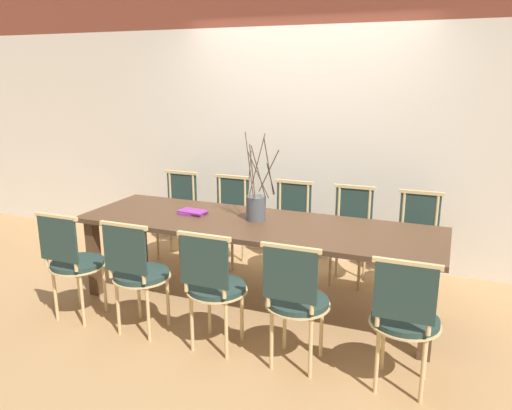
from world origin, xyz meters
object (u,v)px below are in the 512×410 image
(dining_table, at_px, (256,232))
(book_stack, at_px, (193,212))
(chair_near_center, at_px, (214,284))
(chair_far_center, at_px, (289,223))
(vase_centerpiece, at_px, (256,207))

(dining_table, xyz_separation_m, book_stack, (-0.61, 0.04, 0.10))
(chair_near_center, bearing_deg, book_stack, 126.49)
(dining_table, distance_m, chair_far_center, 0.81)
(chair_far_center, bearing_deg, vase_centerpiece, 85.19)
(dining_table, bearing_deg, chair_far_center, 87.57)
(chair_near_center, bearing_deg, chair_far_center, 88.72)
(vase_centerpiece, xyz_separation_m, book_stack, (-0.59, -0.03, -0.10))
(dining_table, bearing_deg, chair_near_center, -90.12)
(chair_far_center, height_order, book_stack, chair_far_center)
(chair_near_center, relative_size, vase_centerpiece, 1.23)
(dining_table, bearing_deg, book_stack, 176.49)
(chair_near_center, relative_size, book_stack, 3.57)
(vase_centerpiece, bearing_deg, chair_far_center, 85.19)
(chair_near_center, distance_m, book_stack, 1.06)
(chair_far_center, bearing_deg, book_stack, 49.29)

